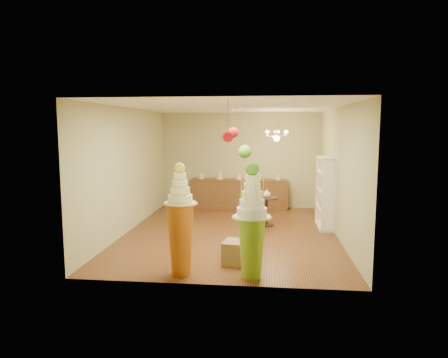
# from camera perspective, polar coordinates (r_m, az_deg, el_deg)

# --- Properties ---
(floor) EXTENTS (6.50, 6.50, 0.00)m
(floor) POSITION_cam_1_polar(r_m,az_deg,el_deg) (9.75, 0.93, -7.68)
(floor) COLOR #593218
(floor) RESTS_ON ground
(ceiling) EXTENTS (6.50, 6.50, 0.00)m
(ceiling) POSITION_cam_1_polar(r_m,az_deg,el_deg) (9.44, 0.97, 10.21)
(ceiling) COLOR white
(ceiling) RESTS_ON ground
(wall_back) EXTENTS (5.00, 0.04, 3.00)m
(wall_back) POSITION_cam_1_polar(r_m,az_deg,el_deg) (12.70, 2.26, 2.68)
(wall_back) COLOR tan
(wall_back) RESTS_ON ground
(wall_front) EXTENTS (5.00, 0.04, 3.00)m
(wall_front) POSITION_cam_1_polar(r_m,az_deg,el_deg) (6.28, -1.72, -2.07)
(wall_front) COLOR tan
(wall_front) RESTS_ON ground
(wall_left) EXTENTS (0.04, 6.50, 3.00)m
(wall_left) POSITION_cam_1_polar(r_m,az_deg,el_deg) (10.02, -13.45, 1.25)
(wall_left) COLOR tan
(wall_left) RESTS_ON ground
(wall_right) EXTENTS (0.04, 6.50, 3.00)m
(wall_right) POSITION_cam_1_polar(r_m,az_deg,el_deg) (9.59, 16.00, 0.90)
(wall_right) COLOR tan
(wall_right) RESTS_ON ground
(pedestal_green) EXTENTS (0.66, 0.66, 1.97)m
(pedestal_green) POSITION_cam_1_polar(r_m,az_deg,el_deg) (6.76, 3.98, -7.44)
(pedestal_green) COLOR #8EC12B
(pedestal_green) RESTS_ON floor
(pedestal_orange) EXTENTS (0.71, 0.71, 1.94)m
(pedestal_orange) POSITION_cam_1_polar(r_m,az_deg,el_deg) (6.91, -6.22, -7.26)
(pedestal_orange) COLOR #C76717
(pedestal_orange) RESTS_ON floor
(burlap_riser) EXTENTS (0.54, 0.54, 0.43)m
(burlap_riser) POSITION_cam_1_polar(r_m,az_deg,el_deg) (7.57, 1.79, -10.45)
(burlap_riser) COLOR olive
(burlap_riser) RESTS_ON floor
(sideboard) EXTENTS (3.04, 0.54, 1.16)m
(sideboard) POSITION_cam_1_polar(r_m,az_deg,el_deg) (12.55, 2.15, -2.07)
(sideboard) COLOR brown
(sideboard) RESTS_ON floor
(shelving_unit) EXTENTS (0.33, 1.20, 1.80)m
(shelving_unit) POSITION_cam_1_polar(r_m,az_deg,el_deg) (10.42, 14.26, -1.87)
(shelving_unit) COLOR white
(shelving_unit) RESTS_ON floor
(round_table) EXTENTS (0.75, 0.75, 0.75)m
(round_table) POSITION_cam_1_polar(r_m,az_deg,el_deg) (10.40, 6.09, -4.03)
(round_table) COLOR black
(round_table) RESTS_ON floor
(vase) EXTENTS (0.22, 0.22, 0.21)m
(vase) POSITION_cam_1_polar(r_m,az_deg,el_deg) (10.33, 6.12, -2.01)
(vase) COLOR white
(vase) RESTS_ON round_table
(pom_red_left) EXTENTS (0.20, 0.20, 0.67)m
(pom_red_left) POSITION_cam_1_polar(r_m,az_deg,el_deg) (7.45, 1.30, 6.63)
(pom_red_left) COLOR #443A31
(pom_red_left) RESTS_ON ceiling
(pom_green_mid) EXTENTS (0.28, 0.28, 1.10)m
(pom_green_mid) POSITION_cam_1_polar(r_m,az_deg,el_deg) (8.21, 3.00, 3.95)
(pom_green_mid) COLOR #443A31
(pom_green_mid) RESTS_ON ceiling
(pom_red_right) EXTENTS (0.19, 0.19, 0.72)m
(pom_red_right) POSITION_cam_1_polar(r_m,az_deg,el_deg) (6.75, 0.59, 6.10)
(pom_red_right) COLOR #443A31
(pom_red_right) RESTS_ON ceiling
(chandelier) EXTENTS (0.88, 0.88, 0.85)m
(chandelier) POSITION_cam_1_polar(r_m,az_deg,el_deg) (10.98, 7.53, 6.09)
(chandelier) COLOR #EAB952
(chandelier) RESTS_ON ceiling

